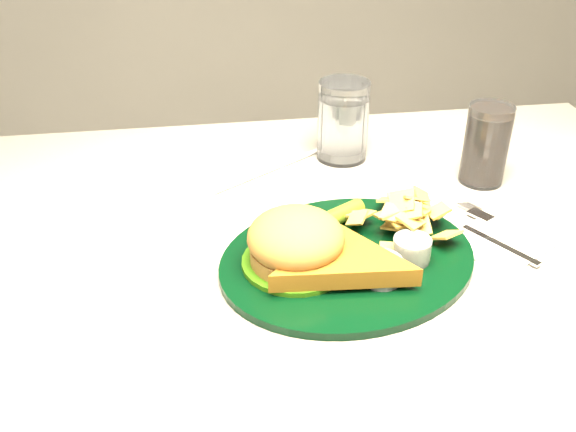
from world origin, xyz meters
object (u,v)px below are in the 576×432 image
dinner_plate (349,238)px  water_glass (343,121)px  cola_glass (486,145)px  fork_napkin (497,241)px

dinner_plate → water_glass: 0.30m
water_glass → cola_glass: (0.19, -0.11, -0.00)m
cola_glass → fork_napkin: 0.18m
cola_glass → dinner_plate: bearing=-144.1°
water_glass → cola_glass: 0.22m
water_glass → fork_napkin: water_glass is taller
dinner_plate → fork_napkin: bearing=-17.6°
dinner_plate → water_glass: size_ratio=2.56×
cola_glass → fork_napkin: (-0.05, -0.17, -0.06)m
water_glass → cola_glass: water_glass is taller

